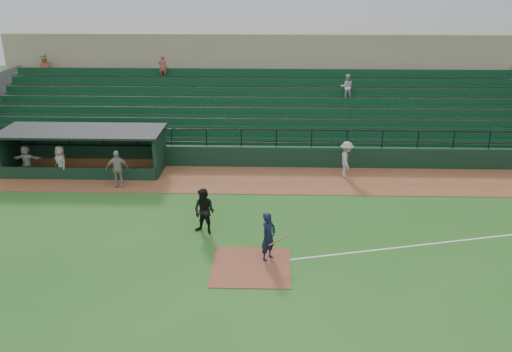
{
  "coord_description": "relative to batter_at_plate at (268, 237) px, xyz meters",
  "views": [
    {
      "loc": [
        0.72,
        -18.34,
        10.44
      ],
      "look_at": [
        0.0,
        5.0,
        1.4
      ],
      "focal_mm": 36.72,
      "sensor_mm": 36.0,
      "label": 1
    }
  ],
  "objects": [
    {
      "name": "stadium_structure",
      "position": [
        -0.65,
        16.87,
        1.31
      ],
      "size": [
        38.0,
        13.08,
        6.4
      ],
      "color": "black",
      "rests_on": "ground"
    },
    {
      "name": "home_plate_dirt",
      "position": [
        -0.65,
        -0.59,
        -0.98
      ],
      "size": [
        3.0,
        3.0,
        0.03
      ],
      "primitive_type": "cube",
      "color": "brown",
      "rests_on": "ground"
    },
    {
      "name": "foul_line",
      "position": [
        7.35,
        1.61,
        -0.99
      ],
      "size": [
        17.49,
        4.44,
        0.01
      ],
      "primitive_type": "cube",
      "rotation": [
        0.0,
        0.0,
        0.24
      ],
      "color": "white",
      "rests_on": "ground"
    },
    {
      "name": "dugout_player_a",
      "position": [
        -7.91,
        7.25,
        0.02
      ],
      "size": [
        1.23,
        0.72,
        1.96
      ],
      "primitive_type": "imported",
      "rotation": [
        0.0,
        0.0,
        0.22
      ],
      "color": "#99948F",
      "rests_on": "warning_track"
    },
    {
      "name": "dugout_player_b",
      "position": [
        -11.31,
        8.41,
        -0.06
      ],
      "size": [
        1.05,
        1.01,
        1.81
      ],
      "primitive_type": "imported",
      "rotation": [
        0.0,
        0.0,
        -0.7
      ],
      "color": "#9F9A95",
      "rests_on": "warning_track"
    },
    {
      "name": "batter_at_plate",
      "position": [
        0.0,
        0.0,
        0.0
      ],
      "size": [
        1.2,
        0.87,
        1.99
      ],
      "color": "black",
      "rests_on": "ground"
    },
    {
      "name": "dugout_player_c",
      "position": [
        -13.39,
        8.83,
        -0.12
      ],
      "size": [
        1.58,
        0.52,
        1.69
      ],
      "primitive_type": "imported",
      "rotation": [
        0.0,
        0.0,
        3.16
      ],
      "color": "#ABA59F",
      "rests_on": "warning_track"
    },
    {
      "name": "umpire",
      "position": [
        -2.75,
        2.19,
        0.01
      ],
      "size": [
        1.21,
        1.1,
        2.01
      ],
      "primitive_type": "imported",
      "rotation": [
        0.0,
        0.0,
        -0.42
      ],
      "color": "black",
      "rests_on": "ground"
    },
    {
      "name": "ground",
      "position": [
        -0.65,
        0.41,
        -0.99
      ],
      "size": [
        90.0,
        90.0,
        0.0
      ],
      "primitive_type": "plane",
      "color": "#275E1E",
      "rests_on": "ground"
    },
    {
      "name": "dugout",
      "position": [
        -10.4,
        9.97,
        0.34
      ],
      "size": [
        8.9,
        3.2,
        2.42
      ],
      "color": "black",
      "rests_on": "ground"
    },
    {
      "name": "warning_track",
      "position": [
        -0.65,
        8.41,
        -0.98
      ],
      "size": [
        40.0,
        4.0,
        0.03
      ],
      "primitive_type": "cube",
      "color": "brown",
      "rests_on": "ground"
    },
    {
      "name": "runner",
      "position": [
        4.16,
        9.02,
        0.03
      ],
      "size": [
        0.79,
        1.32,
        2.0
      ],
      "primitive_type": "imported",
      "rotation": [
        0.0,
        0.0,
        1.53
      ],
      "color": "#A6A19C",
      "rests_on": "warning_track"
    }
  ]
}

